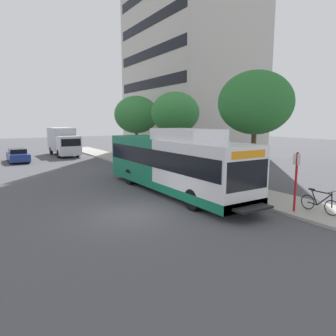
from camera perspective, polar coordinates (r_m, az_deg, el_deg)
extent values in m
plane|color=#4C4C51|center=(20.79, -16.04, -2.74)|extent=(120.00, 120.00, 0.00)
cube|color=#A8A399|center=(21.97, 3.30, -1.61)|extent=(3.00, 56.00, 0.14)
cube|color=white|center=(14.90, 6.69, -0.36)|extent=(2.54, 5.80, 2.73)
cube|color=#14724C|center=(19.72, -3.86, 1.93)|extent=(2.54, 5.80, 2.73)
cube|color=#14724C|center=(17.43, 0.68, -2.78)|extent=(2.57, 11.60, 0.44)
cube|color=black|center=(17.19, 0.68, 2.15)|extent=(2.58, 11.25, 0.96)
cube|color=black|center=(12.80, 14.70, -1.37)|extent=(2.34, 0.10, 1.24)
cube|color=orange|center=(12.67, 14.89, 2.50)|extent=(1.91, 0.08, 0.32)
cube|color=white|center=(15.89, 3.53, 6.29)|extent=(2.16, 4.06, 0.60)
cube|color=black|center=(12.83, 15.74, -7.35)|extent=(1.78, 0.60, 0.10)
cylinder|color=black|center=(13.93, 4.74, -5.97)|extent=(0.30, 1.00, 1.00)
cylinder|color=black|center=(15.35, 11.55, -4.72)|extent=(0.30, 1.00, 1.00)
cylinder|color=black|center=(19.66, -7.13, -1.63)|extent=(0.30, 1.00, 1.00)
cylinder|color=black|center=(20.69, -1.44, -1.04)|extent=(0.30, 1.00, 1.00)
cylinder|color=red|center=(14.22, 22.92, -2.46)|extent=(0.10, 0.10, 2.60)
cube|color=white|center=(14.05, 23.11, 1.53)|extent=(0.04, 0.36, 0.48)
torus|color=black|center=(14.45, 28.46, -6.62)|extent=(0.04, 0.66, 0.66)
torus|color=black|center=(15.00, 24.81, -5.82)|extent=(0.04, 0.66, 0.66)
cylinder|color=black|center=(14.55, 27.34, -5.33)|extent=(0.05, 0.64, 0.64)
cylinder|color=black|center=(14.78, 25.85, -5.02)|extent=(0.05, 0.34, 0.62)
cylinder|color=black|center=(14.56, 26.92, -4.08)|extent=(0.05, 0.90, 0.05)
cylinder|color=black|center=(14.88, 25.53, -6.04)|extent=(0.05, 0.45, 0.08)
cylinder|color=black|center=(14.38, 28.47, -5.31)|extent=(0.05, 0.10, 0.67)
cylinder|color=black|center=(14.32, 28.49, -3.99)|extent=(0.52, 0.03, 0.03)
cube|color=black|center=(14.78, 25.45, -3.64)|extent=(0.12, 0.24, 0.06)
cylinder|color=#4C3823|center=(18.54, 15.69, 1.58)|extent=(0.28, 0.28, 3.35)
ellipsoid|color=#286B2D|center=(18.43, 16.12, 11.73)|extent=(4.27, 4.27, 3.63)
cylinder|color=#4C3823|center=(24.57, 1.35, 3.36)|extent=(0.28, 0.28, 3.12)
ellipsoid|color=#337A38|center=(24.47, 1.38, 10.37)|extent=(3.84, 3.84, 3.27)
cylinder|color=#4C3823|center=(31.08, -5.89, 4.25)|extent=(0.28, 0.28, 2.89)
ellipsoid|color=#337A38|center=(30.99, -5.98, 9.95)|extent=(4.38, 4.38, 3.73)
cube|color=navy|center=(33.73, -26.42, 1.97)|extent=(1.80, 4.50, 0.70)
cube|color=black|center=(33.78, -26.49, 2.83)|extent=(1.48, 2.34, 0.56)
cylinder|color=black|center=(32.36, -27.56, 1.22)|extent=(0.20, 0.64, 0.64)
cylinder|color=black|center=(32.51, -24.75, 1.45)|extent=(0.20, 0.64, 0.64)
cylinder|color=black|center=(35.03, -27.91, 1.71)|extent=(0.20, 0.64, 0.64)
cylinder|color=black|center=(35.17, -25.32, 1.91)|extent=(0.20, 0.64, 0.64)
cube|color=silver|center=(35.30, -18.16, 4.03)|extent=(2.30, 2.00, 2.10)
cube|color=#B2B7BC|center=(38.67, -19.45, 5.16)|extent=(2.30, 5.00, 2.70)
cube|color=black|center=(34.34, -17.80, 4.59)|extent=(2.07, 0.08, 0.80)
cylinder|color=black|center=(35.58, -19.87, 2.53)|extent=(0.26, 0.92, 0.92)
cylinder|color=black|center=(36.06, -16.67, 2.77)|extent=(0.26, 0.92, 0.92)
cylinder|color=black|center=(39.62, -21.14, 3.06)|extent=(0.26, 0.92, 0.92)
cylinder|color=black|center=(40.06, -18.24, 3.27)|extent=(0.26, 0.92, 0.92)
cube|color=black|center=(37.61, 3.98, 5.13)|extent=(10.89, 14.08, 1.10)
cube|color=black|center=(37.54, 4.03, 10.07)|extent=(10.89, 14.08, 1.10)
cube|color=black|center=(37.75, 4.09, 15.00)|extent=(10.89, 14.08, 1.10)
cube|color=black|center=(38.23, 4.15, 19.84)|extent=(10.89, 14.08, 1.10)
cube|color=black|center=(38.98, 4.20, 24.52)|extent=(10.89, 14.08, 1.10)
cube|color=black|center=(39.98, 4.26, 29.00)|extent=(10.89, 14.08, 1.10)
cylinder|color=#B7B7BC|center=(46.94, -6.54, 8.60)|extent=(1.10, 1.10, 7.77)
cylinder|color=#B7B7BC|center=(47.55, -6.71, 18.01)|extent=(0.91, 0.91, 7.77)
cylinder|color=#B7B7BC|center=(49.39, -6.89, 26.94)|extent=(0.71, 0.72, 7.77)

